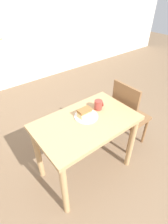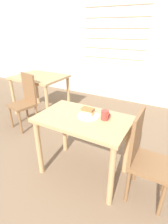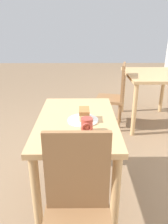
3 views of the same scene
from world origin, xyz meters
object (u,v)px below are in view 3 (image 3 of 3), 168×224
at_px(chair_far_corner, 115,95).
at_px(coffee_mug, 87,125).
at_px(dining_table_near, 77,134).
at_px(dining_table_far, 152,81).
at_px(chair_near_window, 77,214).
at_px(cake_slice, 84,114).
at_px(plate, 83,120).

distance_m(chair_far_corner, coffee_mug, 1.75).
distance_m(dining_table_near, dining_table_far, 1.93).
distance_m(chair_near_window, cake_slice, 0.72).
bearing_deg(dining_table_far, plate, -32.37).
height_order(dining_table_far, chair_near_window, chair_near_window).
height_order(cake_slice, coffee_mug, coffee_mug).
height_order(dining_table_near, chair_near_window, chair_near_window).
bearing_deg(plate, dining_table_near, -127.56).
xyz_separation_m(dining_table_far, chair_far_corner, (0.15, -0.57, -0.15)).
distance_m(dining_table_far, plate, 1.94).
xyz_separation_m(dining_table_far, cake_slice, (1.62, -1.03, 0.16)).
bearing_deg(plate, chair_far_corner, 162.53).
bearing_deg(dining_table_near, chair_far_corner, 160.36).
distance_m(chair_far_corner, cake_slice, 1.57).
height_order(chair_far_corner, plate, chair_far_corner).
bearing_deg(dining_table_far, dining_table_near, -34.19).
xyz_separation_m(dining_table_near, chair_far_corner, (-1.44, 0.51, -0.13)).
distance_m(chair_far_corner, plate, 1.57).
height_order(dining_table_near, coffee_mug, coffee_mug).
distance_m(dining_table_far, chair_near_window, 2.52).
xyz_separation_m(cake_slice, coffee_mug, (0.20, 0.02, -0.00)).
distance_m(chair_near_window, chair_far_corner, 2.18).
xyz_separation_m(chair_far_corner, plate, (1.48, -0.47, 0.27)).
height_order(dining_table_near, cake_slice, cake_slice).
height_order(plate, cake_slice, cake_slice).
bearing_deg(coffee_mug, chair_far_corner, 165.16).
bearing_deg(plate, chair_near_window, -3.15).
xyz_separation_m(dining_table_near, chair_near_window, (0.68, 0.01, -0.13)).
relative_size(dining_table_far, chair_near_window, 1.03).
relative_size(plate, coffee_mug, 2.32).
height_order(dining_table_far, chair_far_corner, chair_far_corner).
height_order(dining_table_near, chair_far_corner, chair_far_corner).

